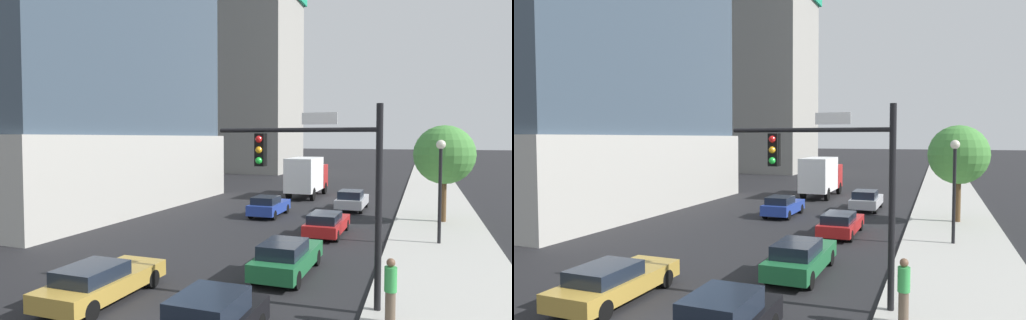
# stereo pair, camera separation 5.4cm
# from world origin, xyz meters

# --- Properties ---
(sidewalk) EXTENTS (5.02, 120.00, 0.15)m
(sidewalk) POSITION_xyz_m (8.11, 20.00, 0.07)
(sidewalk) COLOR #B2AFA8
(sidewalk) RESTS_ON ground
(construction_building) EXTENTS (15.90, 16.40, 36.67)m
(construction_building) POSITION_xyz_m (-19.16, 56.63, 16.30)
(construction_building) COLOR #9E9B93
(construction_building) RESTS_ON ground
(traffic_light_pole) EXTENTS (5.20, 0.48, 6.12)m
(traffic_light_pole) POSITION_xyz_m (4.35, 4.03, 4.23)
(traffic_light_pole) COLOR black
(traffic_light_pole) RESTS_ON sidewalk
(street_lamp) EXTENTS (0.44, 0.44, 5.00)m
(street_lamp) POSITION_xyz_m (7.98, 13.79, 3.49)
(street_lamp) COLOR black
(street_lamp) RESTS_ON sidewalk
(street_tree) EXTENTS (3.57, 3.57, 5.87)m
(street_tree) POSITION_xyz_m (8.38, 19.95, 4.21)
(street_tree) COLOR brown
(street_tree) RESTS_ON sidewalk
(car_gold) EXTENTS (1.82, 4.62, 1.28)m
(car_gold) POSITION_xyz_m (-2.45, 2.08, 0.64)
(car_gold) COLOR #AD8938
(car_gold) RESTS_ON ground
(car_silver) EXTENTS (1.86, 4.45, 1.49)m
(car_silver) POSITION_xyz_m (2.39, 23.26, 0.75)
(car_silver) COLOR #B7B7BC
(car_silver) RESTS_ON ground
(car_blue) EXTENTS (1.79, 4.14, 1.40)m
(car_blue) POSITION_xyz_m (-2.45, 18.75, 0.70)
(car_blue) COLOR #233D9E
(car_blue) RESTS_ON ground
(car_red) EXTENTS (1.76, 4.49, 1.29)m
(car_red) POSITION_xyz_m (2.39, 14.27, 0.66)
(car_red) COLOR red
(car_red) RESTS_ON ground
(car_green) EXTENTS (1.74, 4.61, 1.40)m
(car_green) POSITION_xyz_m (2.39, 6.77, 0.70)
(car_green) COLOR #1E6638
(car_green) RESTS_ON ground
(box_truck) EXTENTS (2.36, 6.88, 3.51)m
(box_truck) POSITION_xyz_m (-2.45, 29.09, 1.94)
(box_truck) COLOR #B21E1E
(box_truck) RESTS_ON ground
(pedestrian_green_shirt) EXTENTS (0.34, 0.34, 1.81)m
(pedestrian_green_shirt) POSITION_xyz_m (6.43, 3.17, 1.08)
(pedestrian_green_shirt) COLOR brown
(pedestrian_green_shirt) RESTS_ON sidewalk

